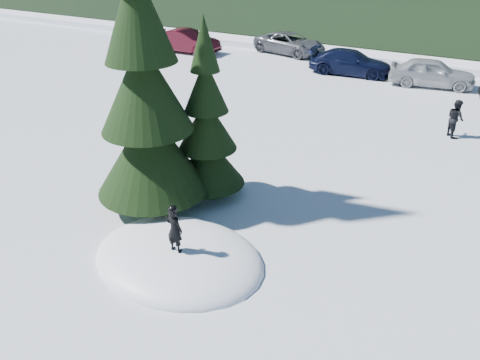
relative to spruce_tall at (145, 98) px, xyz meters
The scene contains 11 objects.
ground 4.37m from the spruce_tall, 39.29° to the right, with size 200.00×200.00×0.00m, color white.
snow_mound 4.37m from the spruce_tall, 39.29° to the right, with size 4.48×3.52×0.96m, color white.
spruce_tall is the anchor object (origin of this frame).
spruce_short 2.11m from the spruce_tall, 54.46° to the left, with size 2.20×2.20×5.37m.
child_skier 3.83m from the spruce_tall, 41.12° to the right, with size 0.43×0.28×1.17m, color black.
adult_0 12.56m from the spruce_tall, 56.22° to the left, with size 0.73×0.57×1.51m, color black.
car_0 24.47m from the spruce_tall, 129.51° to the left, with size 1.64×4.08×1.39m, color black.
car_1 20.61m from the spruce_tall, 123.18° to the left, with size 1.61×4.61×1.52m, color #3C0A14.
car_2 21.06m from the spruce_tall, 103.76° to the left, with size 2.30×5.00×1.39m, color #53555B.
car_3 17.48m from the spruce_tall, 89.19° to the left, with size 1.92×4.72×1.37m, color black.
car_4 17.90m from the spruce_tall, 74.52° to the left, with size 1.74×4.33×1.48m, color #A0A4A8.
Camera 1 is at (6.05, -7.36, 7.19)m, focal length 35.00 mm.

